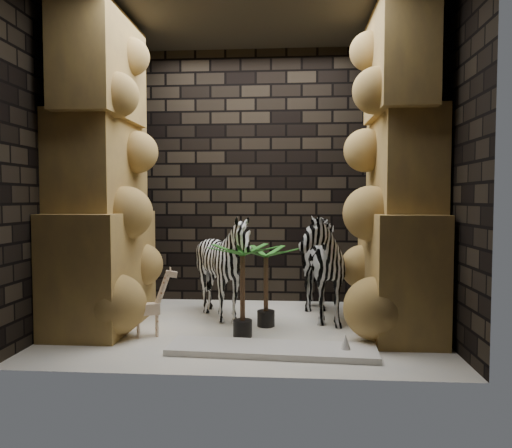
# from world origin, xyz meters

# --- Properties ---
(floor) EXTENTS (3.50, 3.50, 0.00)m
(floor) POSITION_xyz_m (0.00, 0.00, 0.00)
(floor) COLOR white
(floor) RESTS_ON ground
(ceiling) EXTENTS (3.50, 3.50, 0.00)m
(ceiling) POSITION_xyz_m (0.00, 0.00, 3.00)
(ceiling) COLOR #2E2A25
(ceiling) RESTS_ON ground
(wall_back) EXTENTS (3.50, 0.00, 3.50)m
(wall_back) POSITION_xyz_m (0.00, 1.25, 1.50)
(wall_back) COLOR black
(wall_back) RESTS_ON ground
(wall_front) EXTENTS (3.50, 0.00, 3.50)m
(wall_front) POSITION_xyz_m (0.00, -1.25, 1.50)
(wall_front) COLOR black
(wall_front) RESTS_ON ground
(wall_left) EXTENTS (0.00, 3.00, 3.00)m
(wall_left) POSITION_xyz_m (-1.75, 0.00, 1.50)
(wall_left) COLOR black
(wall_left) RESTS_ON ground
(wall_right) EXTENTS (0.00, 3.00, 3.00)m
(wall_right) POSITION_xyz_m (1.75, 0.00, 1.50)
(wall_right) COLOR black
(wall_right) RESTS_ON ground
(rock_pillar_left) EXTENTS (0.68, 1.30, 3.00)m
(rock_pillar_left) POSITION_xyz_m (-1.40, 0.00, 1.50)
(rock_pillar_left) COLOR #B28E43
(rock_pillar_left) RESTS_ON floor
(rock_pillar_right) EXTENTS (0.58, 1.25, 3.00)m
(rock_pillar_right) POSITION_xyz_m (1.42, 0.00, 1.50)
(rock_pillar_right) COLOR #B28E43
(rock_pillar_right) RESTS_ON floor
(zebra_right) EXTENTS (0.82, 1.20, 1.29)m
(zebra_right) POSITION_xyz_m (0.64, 0.42, 0.65)
(zebra_right) COLOR white
(zebra_right) RESTS_ON floor
(zebra_left) EXTENTS (1.07, 1.23, 0.97)m
(zebra_left) POSITION_xyz_m (-0.25, 0.28, 0.49)
(zebra_left) COLOR white
(zebra_left) RESTS_ON floor
(giraffe_toy) EXTENTS (0.34, 0.22, 0.63)m
(giraffe_toy) POSITION_xyz_m (-0.85, -0.34, 0.32)
(giraffe_toy) COLOR beige
(giraffe_toy) RESTS_ON floor
(palm_front) EXTENTS (0.36, 0.36, 0.78)m
(palm_front) POSITION_xyz_m (0.19, 0.09, 0.39)
(palm_front) COLOR #286B23
(palm_front) RESTS_ON floor
(palm_back) EXTENTS (0.36, 0.36, 0.84)m
(palm_back) POSITION_xyz_m (-0.00, -0.28, 0.42)
(palm_back) COLOR #286B23
(palm_back) RESTS_ON floor
(surfboard) EXTENTS (1.69, 0.50, 0.05)m
(surfboard) POSITION_xyz_m (0.27, -0.71, 0.03)
(surfboard) COLOR white
(surfboard) RESTS_ON floor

